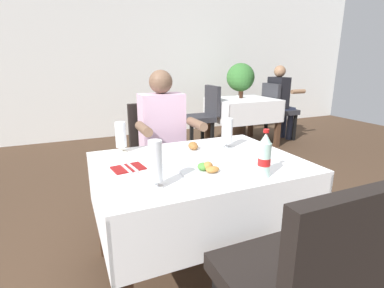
{
  "coord_description": "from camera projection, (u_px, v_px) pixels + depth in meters",
  "views": [
    {
      "loc": [
        -0.66,
        -1.47,
        1.33
      ],
      "look_at": [
        0.03,
        0.13,
        0.83
      ],
      "focal_mm": 27.31,
      "sensor_mm": 36.0,
      "label": 1
    }
  ],
  "objects": [
    {
      "name": "potted_plant_corner",
      "position": [
        240.0,
        86.0,
        5.3
      ],
      "size": [
        0.5,
        0.5,
        1.29
      ],
      "color": "brown",
      "rests_on": "ground"
    },
    {
      "name": "beer_glass_right",
      "position": [
        121.0,
        137.0,
        1.9
      ],
      "size": [
        0.07,
        0.07,
        0.2
      ],
      "color": "white",
      "rests_on": "main_dining_table"
    },
    {
      "name": "beer_glass_middle",
      "position": [
        227.0,
        133.0,
        1.99
      ],
      "size": [
        0.07,
        0.07,
        0.21
      ],
      "color": "white",
      "rests_on": "main_dining_table"
    },
    {
      "name": "plate_far_diner",
      "position": [
        194.0,
        149.0,
        1.94
      ],
      "size": [
        0.22,
        0.22,
        0.06
      ],
      "color": "white",
      "rests_on": "main_dining_table"
    },
    {
      "name": "cola_bottle_primary",
      "position": [
        265.0,
        156.0,
        1.49
      ],
      "size": [
        0.07,
        0.07,
        0.25
      ],
      "color": "silver",
      "rests_on": "main_dining_table"
    },
    {
      "name": "background_chair_left",
      "position": [
        203.0,
        114.0,
        4.43
      ],
      "size": [
        0.5,
        0.44,
        0.97
      ],
      "color": "#2D2D33",
      "rests_on": "ground"
    },
    {
      "name": "ground_plane",
      "position": [
        195.0,
        271.0,
        1.92
      ],
      "size": [
        11.0,
        11.0,
        0.0
      ],
      "primitive_type": "plane",
      "color": "#473323"
    },
    {
      "name": "background_chair_right",
      "position": [
        277.0,
        108.0,
        4.97
      ],
      "size": [
        0.5,
        0.44,
        0.97
      ],
      "color": "#2D2D33",
      "rests_on": "ground"
    },
    {
      "name": "background_table_tumbler",
      "position": [
        241.0,
        95.0,
        4.71
      ],
      "size": [
        0.06,
        0.06,
        0.11
      ],
      "primitive_type": "cylinder",
      "color": "black",
      "rests_on": "background_dining_table"
    },
    {
      "name": "beer_glass_left",
      "position": [
        156.0,
        164.0,
        1.35
      ],
      "size": [
        0.07,
        0.07,
        0.23
      ],
      "color": "white",
      "rests_on": "main_dining_table"
    },
    {
      "name": "seated_diner_far",
      "position": [
        164.0,
        138.0,
        2.42
      ],
      "size": [
        0.5,
        0.46,
        1.26
      ],
      "color": "#282D42",
      "rests_on": "ground"
    },
    {
      "name": "background_dining_table",
      "position": [
        242.0,
        110.0,
        4.7
      ],
      "size": [
        0.99,
        0.85,
        0.75
      ],
      "color": "white",
      "rests_on": "ground"
    },
    {
      "name": "chair_far_diner_seat",
      "position": [
        158.0,
        153.0,
        2.55
      ],
      "size": [
        0.44,
        0.5,
        0.97
      ],
      "color": "black",
      "rests_on": "ground"
    },
    {
      "name": "back_wall",
      "position": [
        101.0,
        48.0,
        4.94
      ],
      "size": [
        11.0,
        0.12,
        3.07
      ],
      "primitive_type": "cube",
      "color": "white",
      "rests_on": "ground"
    },
    {
      "name": "background_patron",
      "position": [
        280.0,
        99.0,
        4.95
      ],
      "size": [
        0.46,
        0.5,
        1.26
      ],
      "color": "#282D42",
      "rests_on": "ground"
    },
    {
      "name": "main_dining_table",
      "position": [
        198.0,
        186.0,
        1.8
      ],
      "size": [
        1.21,
        0.9,
        0.75
      ],
      "color": "white",
      "rests_on": "ground"
    },
    {
      "name": "plate_near_camera",
      "position": [
        205.0,
        170.0,
        1.57
      ],
      "size": [
        0.25,
        0.25,
        0.06
      ],
      "color": "white",
      "rests_on": "main_dining_table"
    },
    {
      "name": "napkin_cutlery_set",
      "position": [
        128.0,
        168.0,
        1.62
      ],
      "size": [
        0.19,
        0.2,
        0.01
      ],
      "color": "maroon",
      "rests_on": "main_dining_table"
    },
    {
      "name": "chair_near_camera_side",
      "position": [
        296.0,
        281.0,
        1.06
      ],
      "size": [
        0.44,
        0.5,
        0.97
      ],
      "color": "black",
      "rests_on": "ground"
    }
  ]
}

